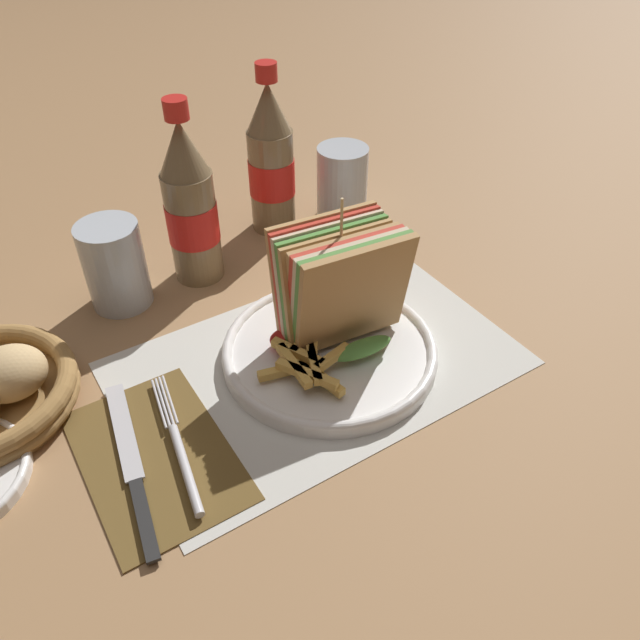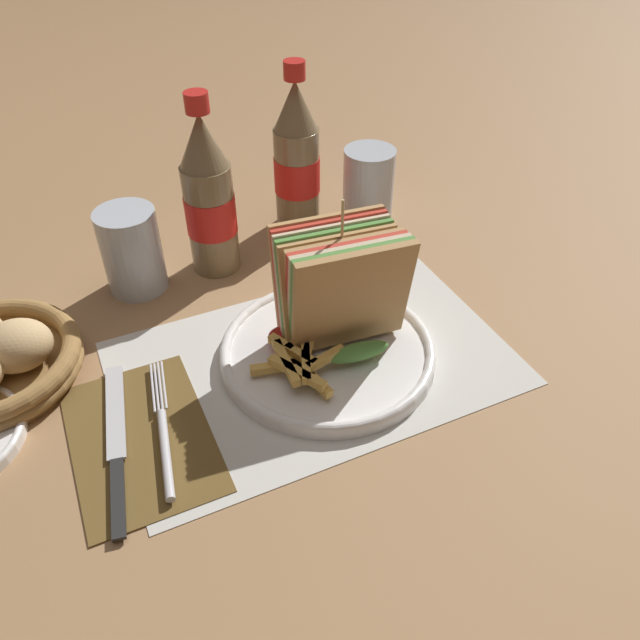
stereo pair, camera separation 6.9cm
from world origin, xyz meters
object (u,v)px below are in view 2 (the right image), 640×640
Objects in this scene: plate_main at (328,351)px; glass_near at (368,190)px; knife at (116,444)px; coke_bottle_far at (297,160)px; coke_bottle_near at (209,199)px; club_sandwich at (341,289)px; fork at (164,438)px; glass_far at (132,251)px.

glass_near is at bearing 53.68° from plate_main.
knife is 0.91× the size of coke_bottle_far.
glass_near is (0.10, -0.03, -0.05)m from coke_bottle_far.
glass_near is (0.24, 0.02, -0.05)m from coke_bottle_near.
club_sandwich is 0.27m from knife.
coke_bottle_near and coke_bottle_far have the same top height.
fork is at bearing -117.23° from coke_bottle_near.
coke_bottle_near reaches higher than glass_near.
fork reaches higher than knife.
club_sandwich is at bearing -124.42° from glass_near.
glass_near is at bearing 55.58° from club_sandwich.
club_sandwich is 0.27m from coke_bottle_far.
plate_main reaches higher than knife.
glass_near is (0.42, 0.28, 0.04)m from knife.
coke_bottle_far is at bearing 12.81° from glass_far.
coke_bottle_far reaches higher than glass_far.
fork is 0.76× the size of coke_bottle_far.
fork is at bearing -167.34° from plate_main.
club_sandwich reaches higher than glass_far.
club_sandwich reaches higher than glass_near.
club_sandwich is 0.73× the size of coke_bottle_far.
club_sandwich reaches higher than knife.
coke_bottle_near reaches higher than fork.
club_sandwich is 0.29m from glass_near.
coke_bottle_near reaches higher than plate_main.
coke_bottle_far is at bearing 58.58° from fork.
knife is at bearing -172.94° from plate_main.
glass_near is (0.38, 0.29, 0.04)m from fork.
club_sandwich is 0.80× the size of knife.
glass_far is at bearing -175.65° from glass_near.
coke_bottle_far is (0.32, 0.31, 0.09)m from knife.
fork is at bearing -142.24° from glass_near.
plate_main is 0.31m from glass_near.
coke_bottle_near is at bearing -174.35° from glass_near.
coke_bottle_near is at bearing 64.04° from knife.
plate_main is at bearing -126.32° from glass_near.
club_sandwich is 0.24m from fork.
club_sandwich is at bearing -103.43° from coke_bottle_far.
club_sandwich is at bearing -69.79° from coke_bottle_near.
coke_bottle_far is at bearing 20.71° from coke_bottle_near.
coke_bottle_far reaches higher than glass_near.
club_sandwich is at bearing 31.66° from plate_main.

